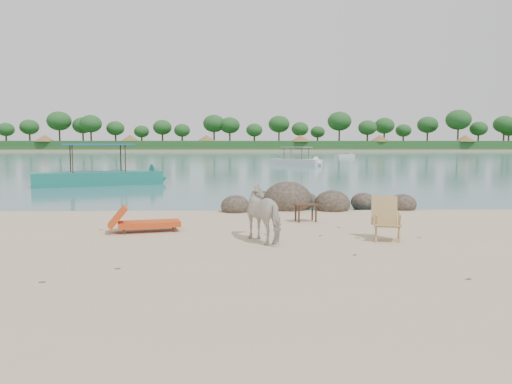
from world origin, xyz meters
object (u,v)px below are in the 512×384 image
side_table (306,214)px  boulders (304,202)px  lounge_chair (149,221)px  boat_near (97,151)px  cow (267,214)px  deck_chair (388,220)px

side_table → boulders: bearing=72.2°
lounge_chair → boat_near: 15.76m
boat_near → boulders: bearing=-70.4°
cow → boat_near: bearing=-91.8°
boulders → boat_near: 14.34m
side_table → lounge_chair: (-3.96, -1.40, 0.03)m
boulders → lounge_chair: bearing=-135.1°
cow → lounge_chair: (-2.77, 1.28, -0.35)m
side_table → boat_near: 16.36m
boulders → boat_near: boat_near is taller
deck_chair → cow: bearing=-167.3°
side_table → boat_near: boat_near is taller
deck_chair → boulders: bearing=115.2°
side_table → deck_chair: (1.43, -2.73, 0.24)m
cow → deck_chair: size_ratio=1.54×
deck_chair → boat_near: bearing=137.6°
boat_near → deck_chair: bearing=-79.1°
boulders → cow: cow is taller
side_table → deck_chair: bearing=-74.1°
lounge_chair → cow: bearing=-39.2°
cow → boat_near: (-8.18, 16.01, 1.16)m
lounge_chair → deck_chair: 5.56m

